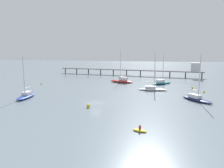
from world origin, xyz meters
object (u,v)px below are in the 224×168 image
Objects in this scene: sailboat_teal at (161,82)px; mooring_buoy_inner at (88,106)px; mooring_buoy_far at (204,92)px; sailboat_blue at (26,95)px; sailboat_red at (122,80)px; pier at (154,69)px; sailboat_navy at (196,98)px; dinghy_yellow at (140,130)px; mooring_buoy_near at (41,84)px; sailboat_white at (152,88)px; mooring_buoy_outer at (192,88)px.

sailboat_teal is 41.10m from mooring_buoy_inner.
sailboat_teal is 18.71m from mooring_buoy_far.
mooring_buoy_inner is at bearing -17.86° from sailboat_blue.
sailboat_red is 21.66× the size of mooring_buoy_far.
sailboat_red reaches higher than sailboat_teal.
sailboat_navy is at bearing -77.77° from pier.
dinghy_yellow is at bearing -115.46° from mooring_buoy_far.
sailboat_navy reaches higher than mooring_buoy_inner.
dinghy_yellow is at bearing -45.75° from mooring_buoy_near.
mooring_buoy_far is (4.27, 11.55, -0.40)m from sailboat_navy.
pier is 53.09m from mooring_buoy_near.
sailboat_blue is 0.95× the size of sailboat_white.
sailboat_white is at bearing 59.98° from mooring_buoy_inner.
dinghy_yellow is at bearing -30.25° from sailboat_blue.
sailboat_blue reaches higher than mooring_buoy_far.
sailboat_teal is 21.27× the size of mooring_buoy_near.
dinghy_yellow reaches higher than mooring_buoy_outer.
pier is 6.15× the size of sailboat_white.
sailboat_blue is at bearing -121.26° from pier.
sailboat_white is (12.08, -14.81, -0.19)m from sailboat_red.
mooring_buoy_inner is at bearing 135.15° from dinghy_yellow.
mooring_buoy_inner is at bearing -92.53° from sailboat_red.
sailboat_red reaches higher than mooring_buoy_far.
dinghy_yellow is at bearing -78.25° from sailboat_red.
sailboat_blue reaches higher than mooring_buoy_outer.
pier is 37.73m from sailboat_white.
sailboat_red is (-12.42, -22.79, -2.82)m from pier.
pier is at bearing 58.74° from sailboat_blue.
sailboat_blue is at bearing -70.59° from mooring_buoy_near.
sailboat_red is 38.72m from mooring_buoy_inner.
mooring_buoy_inner is (-24.92, -11.69, -0.27)m from sailboat_navy.
sailboat_red reaches higher than pier.
sailboat_red is 1.08× the size of sailboat_white.
sailboat_red is 52.01m from dinghy_yellow.
pier reaches higher than mooring_buoy_far.
sailboat_red reaches higher than sailboat_blue.
sailboat_red reaches higher than dinghy_yellow.
mooring_buoy_near is at bearing 174.90° from mooring_buoy_far.
sailboat_blue is at bearing -153.19° from mooring_buoy_outer.
sailboat_teal is at bearing -4.70° from sailboat_red.
sailboat_navy reaches higher than mooring_buoy_outer.
mooring_buoy_inner is at bearing -46.15° from mooring_buoy_near.
mooring_buoy_near is (-7.76, 22.02, -0.44)m from sailboat_blue.
sailboat_blue is 15.60× the size of mooring_buoy_outer.
sailboat_white is at bearing -103.31° from sailboat_teal.
mooring_buoy_inner is at bearing -154.88° from sailboat_navy.
dinghy_yellow is (31.69, -18.49, -0.49)m from sailboat_blue.
mooring_buoy_far is at bearing -2.34° from sailboat_white.
mooring_buoy_near is (-53.94, -1.32, -0.09)m from mooring_buoy_outer.
dinghy_yellow is 3.46× the size of mooring_buoy_outer.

